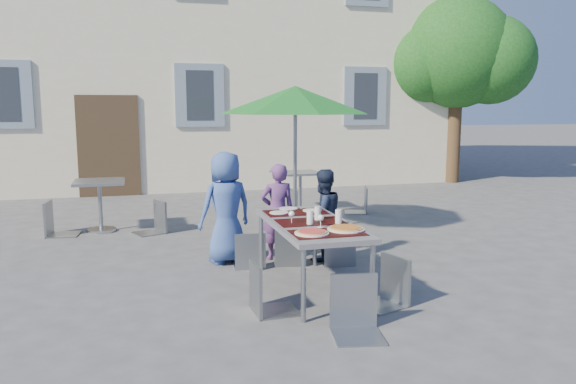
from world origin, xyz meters
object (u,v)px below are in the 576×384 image
object	(u,v)px
bg_chair_l_1	(297,186)
bg_chair_r_1	(361,184)
pizza_near_right	(346,228)
chair_4	(389,252)
child_0	(226,207)
chair_2	(339,224)
child_2	(323,215)
chair_0	(249,228)
cafe_table_1	(300,184)
cafe_table_0	(100,195)
bg_chair_r_0	(154,198)
chair_3	(265,258)
dining_table	(310,227)
bg_chair_l_0	(54,197)
chair_1	(290,225)
patio_umbrella	(295,101)
child_1	(278,212)
chair_5	(356,271)
pizza_near_left	(312,232)

from	to	relation	value
bg_chair_l_1	bg_chair_r_1	size ratio (longest dim) A/B	1.00
pizza_near_right	chair_4	size ratio (longest dim) A/B	0.41
child_0	chair_2	xyz separation A→B (m)	(1.33, -0.50, -0.19)
child_2	chair_0	world-z (taller)	child_2
child_0	cafe_table_1	xyz separation A→B (m)	(1.94, 3.20, -0.21)
cafe_table_0	bg_chair_r_0	xyz separation A→B (m)	(0.81, -0.31, -0.02)
bg_chair_l_1	cafe_table_1	bearing A→B (deg)	66.66
chair_2	chair_4	distance (m)	1.46
chair_3	chair_0	bearing A→B (deg)	84.20
dining_table	chair_2	world-z (taller)	chair_2
chair_4	bg_chair_l_0	distance (m)	5.47
chair_4	bg_chair_r_0	xyz separation A→B (m)	(-2.12, 3.93, 0.02)
dining_table	cafe_table_1	xyz separation A→B (m)	(1.25, 4.52, -0.20)
child_0	cafe_table_0	bearing A→B (deg)	-71.23
cafe_table_1	bg_chair_l_0	bearing A→B (deg)	-166.41
chair_2	chair_3	world-z (taller)	chair_3
child_0	cafe_table_0	world-z (taller)	child_0
chair_1	chair_2	bearing A→B (deg)	-14.80
bg_chair_l_0	chair_4	bearing A→B (deg)	-49.04
child_2	bg_chair_l_1	size ratio (longest dim) A/B	1.30
chair_2	bg_chair_l_0	xyz separation A→B (m)	(-3.61, 2.67, 0.08)
chair_3	patio_umbrella	distance (m)	3.67
child_0	cafe_table_0	size ratio (longest dim) A/B	1.74
child_0	patio_umbrella	xyz separation A→B (m)	(1.28, 1.27, 1.33)
cafe_table_0	bg_chair_l_0	world-z (taller)	bg_chair_l_0
chair_1	bg_chair_l_0	world-z (taller)	bg_chair_l_0
child_2	chair_2	xyz separation A→B (m)	(0.12, -0.26, -0.07)
pizza_near_right	cafe_table_1	bearing A→B (deg)	78.31
child_1	patio_umbrella	size ratio (longest dim) A/B	0.54
chair_0	chair_1	bearing A→B (deg)	-2.40
cafe_table_0	bg_chair_l_1	size ratio (longest dim) A/B	0.89
chair_0	chair_1	xyz separation A→B (m)	(0.51, -0.02, 0.02)
dining_table	bg_chair_l_1	size ratio (longest dim) A/B	2.03
chair_5	cafe_table_1	size ratio (longest dim) A/B	1.31
bg_chair_l_1	bg_chair_r_1	distance (m)	1.21
pizza_near_right	child_0	bearing A→B (deg)	116.64
pizza_near_left	bg_chair_l_0	xyz separation A→B (m)	(-2.81, 4.06, -0.17)
dining_table	cafe_table_0	size ratio (longest dim) A/B	2.27
chair_3	cafe_table_0	distance (m)	4.48
bg_chair_l_1	child_0	bearing A→B (deg)	-122.41
chair_0	patio_umbrella	size ratio (longest dim) A/B	0.37
chair_2	patio_umbrella	xyz separation A→B (m)	(-0.05, 1.76, 1.52)
dining_table	patio_umbrella	world-z (taller)	patio_umbrella
chair_2	chair_1	bearing A→B (deg)	165.20
chair_1	cafe_table_1	size ratio (longest dim) A/B	1.20
cafe_table_0	child_0	bearing A→B (deg)	-54.49
bg_chair_r_0	child_1	bearing A→B (deg)	-53.31
chair_3	chair_1	bearing A→B (deg)	66.23
chair_5	cafe_table_1	world-z (taller)	chair_5
chair_5	bg_chair_l_1	world-z (taller)	chair_5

